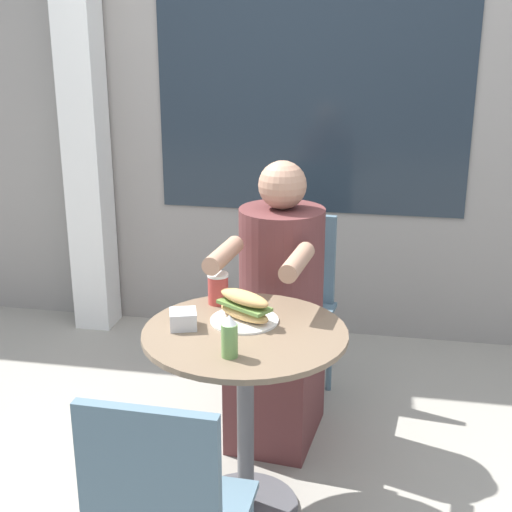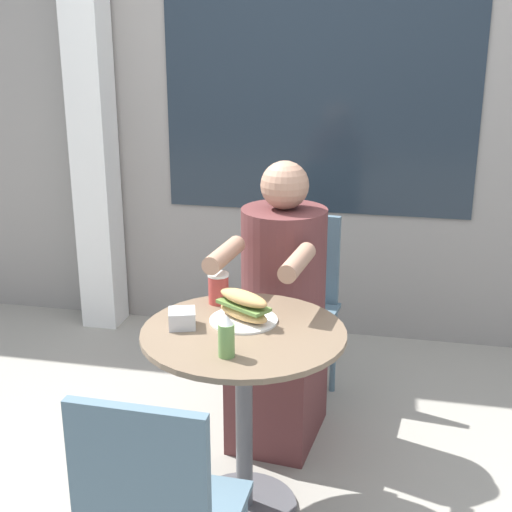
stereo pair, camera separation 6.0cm
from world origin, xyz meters
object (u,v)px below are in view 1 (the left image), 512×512
Objects in this scene: cafe_table at (245,381)px; drink_cup at (218,288)px; diner_chair at (293,291)px; seated_diner at (279,322)px; condiment_bottle at (229,337)px; sandwich_on_plate at (244,309)px.

drink_cup is at bearing 123.23° from cafe_table.
diner_chair is 0.73× the size of seated_diner.
condiment_bottle is at bearing 92.96° from seated_diner.
cafe_table is at bearing -76.89° from sandwich_on_plate.
seated_diner reaches higher than drink_cup.
diner_chair is 7.49× the size of drink_cup.
diner_chair is 3.65× the size of sandwich_on_plate.
condiment_bottle is (0.01, -0.28, 0.02)m from sandwich_on_plate.
diner_chair reaches higher than cafe_table.
sandwich_on_plate is 0.19m from drink_cup.
cafe_table is 0.82× the size of diner_chair.
sandwich_on_plate is at bearing 91.58° from diner_chair.
drink_cup is at bearing 66.49° from seated_diner.
diner_chair is at bearing 85.45° from sandwich_on_plate.
sandwich_on_plate is 0.28m from condiment_bottle.
cafe_table is at bearing 92.65° from seated_diner.
condiment_bottle reaches higher than cafe_table.
sandwich_on_plate is at bearing 103.11° from cafe_table.
seated_diner is at bearing 60.35° from drink_cup.
seated_diner is at bearing 83.72° from sandwich_on_plate.
diner_chair is 6.23× the size of condiment_bottle.
seated_diner is 4.97× the size of sandwich_on_plate.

